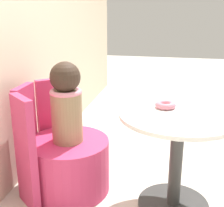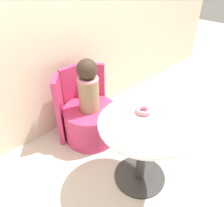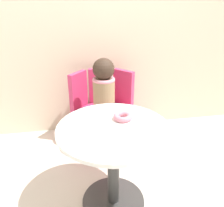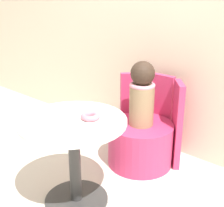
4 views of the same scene
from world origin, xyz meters
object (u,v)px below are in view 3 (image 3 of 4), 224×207
Objects in this scene: tub_chair at (105,130)px; donut at (123,117)px; child_figure at (104,87)px; round_table at (114,151)px.

donut reaches higher than tub_chair.
donut is (0.04, -0.63, 0.01)m from child_figure.
round_table is at bearing -132.29° from donut.
donut is at bearing 47.71° from round_table.
child_figure is at bearing 93.39° from donut.
tub_chair is at bearing 86.78° from round_table.
round_table is at bearing -93.22° from tub_chair.
tub_chair is 0.79m from donut.
child_figure reaches higher than tub_chair.
donut is (0.08, 0.09, 0.20)m from round_table.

